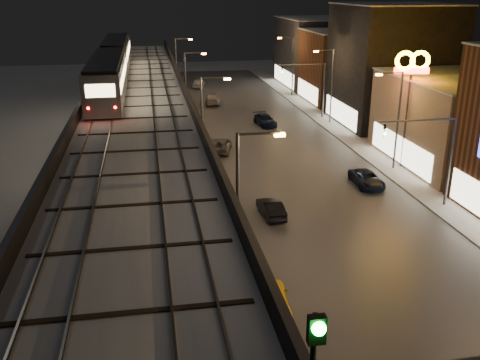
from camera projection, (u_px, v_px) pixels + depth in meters
road_surface at (283, 161)px, 51.76m from camera, size 17.00×120.00×0.06m
sidewalk_right at (380, 156)px, 53.36m from camera, size 4.00×120.00×0.14m
under_viaduct_pavement at (142, 169)px, 49.58m from camera, size 11.00×120.00×0.06m
elevated_viaduct at (138, 118)px, 44.76m from camera, size 9.00×100.00×6.30m
viaduct_trackbed at (137, 108)px, 44.61m from camera, size 8.40×100.00×0.32m
viaduct_parapet_streetside at (189, 101)px, 45.18m from camera, size 0.30×100.00×1.10m
viaduct_parapet_far at (83, 105)px, 43.78m from camera, size 0.30×100.00×1.10m
building_c at (462, 121)px, 50.26m from camera, size 12.20×15.20×8.16m
building_d at (392, 65)px, 64.06m from camera, size 12.20×13.20×14.16m
building_e at (348, 66)px, 77.71m from camera, size 12.20×12.20×10.16m
building_f at (319, 52)px, 90.52m from camera, size 12.20×16.20×11.16m
streetlight_left_1 at (243, 201)px, 28.33m from camera, size 2.57×0.28×9.00m
streetlight_left_2 at (205, 122)px, 45.00m from camera, size 2.57×0.28×9.00m
streetlight_right_2 at (396, 114)px, 47.77m from camera, size 2.56×0.28×9.00m
streetlight_left_3 at (188, 85)px, 61.68m from camera, size 2.57×0.28×9.00m
streetlight_right_3 at (330, 81)px, 64.45m from camera, size 2.56×0.28×9.00m
streetlight_left_4 at (178, 64)px, 78.36m from camera, size 2.57×0.28×9.00m
streetlight_right_4 at (291, 62)px, 81.12m from camera, size 2.56×0.28×9.00m
traffic_light_rig_a at (437, 151)px, 39.53m from camera, size 6.10×0.34×7.00m
traffic_light_rig_b at (315, 83)px, 67.33m from camera, size 6.10×0.34×7.00m
subway_train at (113, 64)px, 56.08m from camera, size 2.93×36.02×3.50m
rail_signal at (314, 357)px, 10.61m from camera, size 0.39×0.45×3.35m
car_taxi at (272, 301)px, 27.36m from camera, size 2.25×4.63×1.52m
car_near_white at (271, 209)px, 39.10m from camera, size 1.55×3.91×1.27m
car_mid_silver at (220, 146)px, 54.65m from camera, size 3.30×5.09×1.30m
car_mid_dark at (213, 99)px, 76.97m from camera, size 2.79×5.45×1.51m
car_far_white at (199, 84)px, 89.40m from camera, size 2.70×4.56×1.45m
car_onc_dark at (367, 179)px, 45.10m from camera, size 2.24×4.56×1.25m
car_onc_white at (265, 121)px, 64.87m from camera, size 2.41×4.72×1.31m
sign_mcdonalds at (411, 72)px, 47.13m from camera, size 3.19×0.70×10.73m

